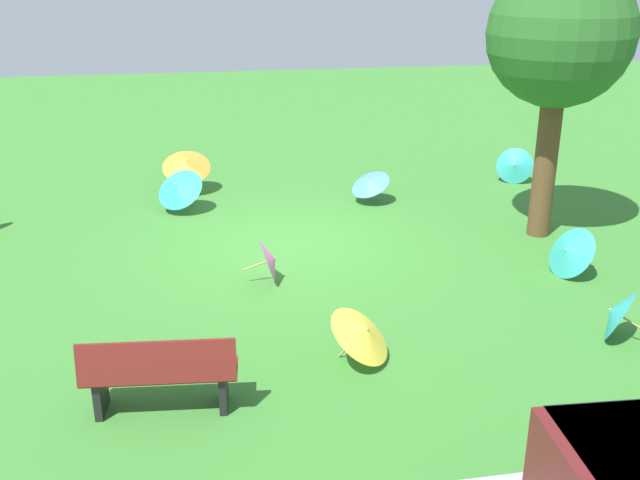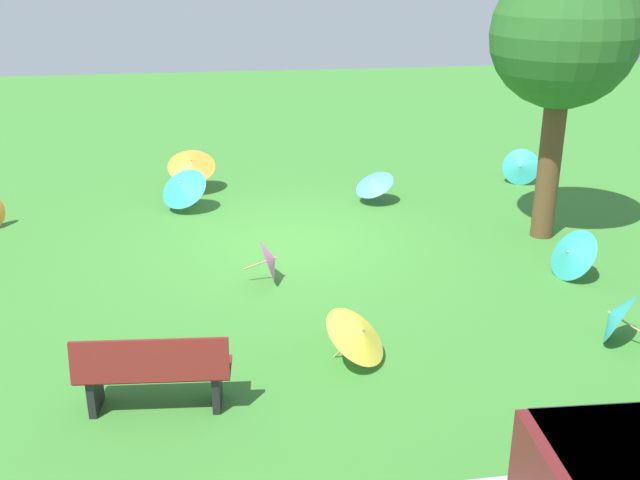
{
  "view_description": "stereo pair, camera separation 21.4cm",
  "coord_description": "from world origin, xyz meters",
  "px_view_note": "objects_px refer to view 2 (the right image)",
  "views": [
    {
      "loc": [
        1.49,
        11.33,
        4.5
      ],
      "look_at": [
        -0.26,
        1.41,
        0.6
      ],
      "focal_mm": 41.24,
      "sensor_mm": 36.0,
      "label": 1
    },
    {
      "loc": [
        1.28,
        11.37,
        4.5
      ],
      "look_at": [
        -0.26,
        1.41,
        0.6
      ],
      "focal_mm": 41.24,
      "sensor_mm": 36.0,
      "label": 2
    }
  ],
  "objects_px": {
    "parasol_teal_4": "(521,167)",
    "parasol_pink_0": "(271,259)",
    "shade_tree": "(564,38)",
    "parasol_teal_3": "(615,315)",
    "park_bench": "(153,372)",
    "parasol_teal_2": "(182,186)",
    "parasol_yellow_0": "(359,333)",
    "parasol_orange_1": "(191,163)",
    "parasol_teal_1": "(571,253)",
    "parasol_blue_2": "(373,182)"
  },
  "relations": [
    {
      "from": "parasol_yellow_0",
      "to": "parasol_teal_1",
      "type": "relative_size",
      "value": 1.2
    },
    {
      "from": "parasol_orange_1",
      "to": "park_bench",
      "type": "bearing_deg",
      "value": 87.6
    },
    {
      "from": "shade_tree",
      "to": "parasol_blue_2",
      "type": "distance_m",
      "value": 4.39
    },
    {
      "from": "parasol_orange_1",
      "to": "parasol_teal_3",
      "type": "xyz_separation_m",
      "value": [
        -5.21,
        7.11,
        -0.24
      ]
    },
    {
      "from": "shade_tree",
      "to": "parasol_orange_1",
      "type": "height_order",
      "value": "shade_tree"
    },
    {
      "from": "parasol_teal_3",
      "to": "parasol_pink_0",
      "type": "distance_m",
      "value": 4.73
    },
    {
      "from": "park_bench",
      "to": "parasol_orange_1",
      "type": "relative_size",
      "value": 1.69
    },
    {
      "from": "shade_tree",
      "to": "parasol_yellow_0",
      "type": "distance_m",
      "value": 6.15
    },
    {
      "from": "parasol_yellow_0",
      "to": "parasol_orange_1",
      "type": "distance_m",
      "value": 7.42
    },
    {
      "from": "parasol_teal_2",
      "to": "parasol_blue_2",
      "type": "relative_size",
      "value": 1.13
    },
    {
      "from": "parasol_blue_2",
      "to": "parasol_teal_3",
      "type": "bearing_deg",
      "value": 106.6
    },
    {
      "from": "parasol_pink_0",
      "to": "parasol_yellow_0",
      "type": "bearing_deg",
      "value": 107.71
    },
    {
      "from": "park_bench",
      "to": "parasol_teal_2",
      "type": "bearing_deg",
      "value": -91.39
    },
    {
      "from": "parasol_teal_1",
      "to": "shade_tree",
      "type": "bearing_deg",
      "value": -101.84
    },
    {
      "from": "park_bench",
      "to": "parasol_teal_3",
      "type": "xyz_separation_m",
      "value": [
        -5.54,
        -0.66,
        -0.11
      ]
    },
    {
      "from": "park_bench",
      "to": "parasol_blue_2",
      "type": "xyz_separation_m",
      "value": [
        -3.8,
        -6.5,
        -0.03
      ]
    },
    {
      "from": "parasol_teal_1",
      "to": "parasol_orange_1",
      "type": "distance_m",
      "value": 7.63
    },
    {
      "from": "parasol_teal_2",
      "to": "parasol_teal_3",
      "type": "bearing_deg",
      "value": 132.35
    },
    {
      "from": "park_bench",
      "to": "parasol_teal_3",
      "type": "distance_m",
      "value": 5.58
    },
    {
      "from": "parasol_teal_2",
      "to": "parasol_orange_1",
      "type": "bearing_deg",
      "value": -97.88
    },
    {
      "from": "park_bench",
      "to": "parasol_teal_1",
      "type": "bearing_deg",
      "value": -156.37
    },
    {
      "from": "parasol_yellow_0",
      "to": "parasol_blue_2",
      "type": "height_order",
      "value": "parasol_yellow_0"
    },
    {
      "from": "parasol_teal_2",
      "to": "parasol_pink_0",
      "type": "height_order",
      "value": "parasol_teal_2"
    },
    {
      "from": "shade_tree",
      "to": "parasol_teal_3",
      "type": "distance_m",
      "value": 4.75
    },
    {
      "from": "parasol_teal_3",
      "to": "parasol_blue_2",
      "type": "xyz_separation_m",
      "value": [
        1.74,
        -5.84,
        0.07
      ]
    },
    {
      "from": "shade_tree",
      "to": "parasol_blue_2",
      "type": "bearing_deg",
      "value": -41.41
    },
    {
      "from": "parasol_yellow_0",
      "to": "parasol_teal_2",
      "type": "xyz_separation_m",
      "value": [
        2.15,
        -5.94,
        0.1
      ]
    },
    {
      "from": "parasol_orange_1",
      "to": "parasol_pink_0",
      "type": "distance_m",
      "value": 4.79
    },
    {
      "from": "shade_tree",
      "to": "parasol_blue_2",
      "type": "xyz_separation_m",
      "value": [
        2.48,
        -2.19,
        -2.88
      ]
    },
    {
      "from": "parasol_orange_1",
      "to": "parasol_teal_4",
      "type": "relative_size",
      "value": 1.12
    },
    {
      "from": "parasol_teal_3",
      "to": "parasol_teal_2",
      "type": "bearing_deg",
      "value": -47.65
    },
    {
      "from": "parasol_yellow_0",
      "to": "parasol_pink_0",
      "type": "height_order",
      "value": "parasol_yellow_0"
    },
    {
      "from": "parasol_teal_2",
      "to": "parasol_orange_1",
      "type": "relative_size",
      "value": 1.23
    },
    {
      "from": "shade_tree",
      "to": "parasol_pink_0",
      "type": "relative_size",
      "value": 6.58
    },
    {
      "from": "park_bench",
      "to": "parasol_teal_1",
      "type": "xyz_separation_m",
      "value": [
        -5.92,
        -2.59,
        -0.08
      ]
    },
    {
      "from": "shade_tree",
      "to": "parasol_pink_0",
      "type": "xyz_separation_m",
      "value": [
        4.78,
        1.17,
        -2.97
      ]
    },
    {
      "from": "parasol_teal_1",
      "to": "parasol_blue_2",
      "type": "relative_size",
      "value": 0.87
    },
    {
      "from": "shade_tree",
      "to": "parasol_pink_0",
      "type": "distance_m",
      "value": 5.74
    },
    {
      "from": "parasol_teal_2",
      "to": "parasol_yellow_0",
      "type": "bearing_deg",
      "value": 109.9
    },
    {
      "from": "parasol_orange_1",
      "to": "parasol_teal_4",
      "type": "height_order",
      "value": "parasol_orange_1"
    },
    {
      "from": "parasol_teal_3",
      "to": "parasol_pink_0",
      "type": "bearing_deg",
      "value": -31.56
    },
    {
      "from": "park_bench",
      "to": "parasol_teal_2",
      "type": "height_order",
      "value": "park_bench"
    },
    {
      "from": "park_bench",
      "to": "parasol_teal_2",
      "type": "distance_m",
      "value": 6.57
    },
    {
      "from": "parasol_blue_2",
      "to": "parasol_pink_0",
      "type": "bearing_deg",
      "value": 55.74
    },
    {
      "from": "shade_tree",
      "to": "parasol_teal_2",
      "type": "xyz_separation_m",
      "value": [
        6.12,
        -2.25,
        -2.81
      ]
    },
    {
      "from": "parasol_yellow_0",
      "to": "parasol_pink_0",
      "type": "bearing_deg",
      "value": -72.29
    },
    {
      "from": "shade_tree",
      "to": "parasol_teal_3",
      "type": "height_order",
      "value": "shade_tree"
    },
    {
      "from": "parasol_pink_0",
      "to": "parasol_teal_1",
      "type": "bearing_deg",
      "value": 172.93
    },
    {
      "from": "shade_tree",
      "to": "parasol_teal_4",
      "type": "bearing_deg",
      "value": -106.12
    },
    {
      "from": "parasol_teal_4",
      "to": "parasol_pink_0",
      "type": "height_order",
      "value": "parasol_teal_4"
    }
  ]
}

